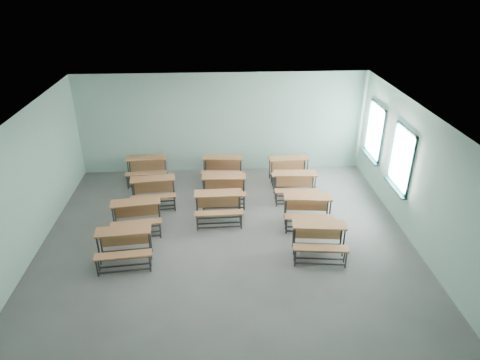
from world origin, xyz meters
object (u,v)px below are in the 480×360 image
object	(u,v)px
desk_unit_r0c0	(124,242)
desk_unit_r1c1	(218,203)
desk_unit_r2c2	(295,182)
desk_unit_r1c0	(136,212)
desk_unit_r2c0	(153,188)
desk_unit_r3c2	(289,166)
desk_unit_r0c2	(319,236)
desk_unit_r3c1	(222,166)
desk_unit_r3c0	(147,166)
desk_unit_r2c1	(224,186)
desk_unit_r1c2	(308,207)

from	to	relation	value
desk_unit_r0c0	desk_unit_r1c1	xyz separation A→B (m)	(2.13, 1.64, 0.00)
desk_unit_r2c2	desk_unit_r1c0	bearing A→B (deg)	-158.77
desk_unit_r2c0	desk_unit_r3c2	size ratio (longest dim) A/B	1.02
desk_unit_r0c2	desk_unit_r3c2	bearing A→B (deg)	97.51
desk_unit_r3c1	desk_unit_r0c2	bearing A→B (deg)	-56.37
desk_unit_r2c0	desk_unit_r3c0	distance (m)	1.52
desk_unit_r3c0	desk_unit_r3c2	size ratio (longest dim) A/B	1.00
desk_unit_r1c1	desk_unit_r2c0	size ratio (longest dim) A/B	0.95
desk_unit_r2c1	desk_unit_r3c0	bearing A→B (deg)	150.69
desk_unit_r1c0	desk_unit_r1c2	world-z (taller)	same
desk_unit_r2c1	desk_unit_r3c2	size ratio (longest dim) A/B	0.99
desk_unit_r0c0	desk_unit_r2c2	world-z (taller)	same
desk_unit_r1c0	desk_unit_r2c0	distance (m)	1.33
desk_unit_r1c0	desk_unit_r3c0	distance (m)	2.78
desk_unit_r1c2	desk_unit_r1c0	bearing A→B (deg)	-174.20
desk_unit_r1c0	desk_unit_r3c1	distance (m)	3.47
desk_unit_r1c2	desk_unit_r2c2	world-z (taller)	same
desk_unit_r3c0	desk_unit_r3c1	world-z (taller)	same
desk_unit_r2c2	desk_unit_r3c0	xyz separation A→B (m)	(-4.39, 1.35, 0.00)
desk_unit_r1c2	desk_unit_r3c0	size ratio (longest dim) A/B	1.02
desk_unit_r0c2	desk_unit_r2c0	world-z (taller)	same
desk_unit_r1c1	desk_unit_r3c0	bearing A→B (deg)	130.75
desk_unit_r2c2	desk_unit_r3c2	world-z (taller)	same
desk_unit_r2c2	desk_unit_r3c1	world-z (taller)	same
desk_unit_r0c0	desk_unit_r0c2	xyz separation A→B (m)	(4.43, 0.01, 0.00)
desk_unit_r2c1	desk_unit_r3c2	xyz separation A→B (m)	(2.04, 1.16, 0.00)
desk_unit_r0c2	desk_unit_r1c2	xyz separation A→B (m)	(-0.00, 1.31, 0.00)
desk_unit_r0c0	desk_unit_r1c1	world-z (taller)	same
desk_unit_r2c1	desk_unit_r3c0	world-z (taller)	same
desk_unit_r0c2	desk_unit_r2c1	size ratio (longest dim) A/B	1.04
desk_unit_r0c0	desk_unit_r1c0	xyz separation A→B (m)	(0.07, 1.28, 0.00)
desk_unit_r1c0	desk_unit_r3c0	size ratio (longest dim) A/B	1.03
desk_unit_r2c2	desk_unit_r1c1	bearing A→B (deg)	-151.45
desk_unit_r1c1	desk_unit_r2c1	world-z (taller)	same
desk_unit_r2c0	desk_unit_r2c1	world-z (taller)	same
desk_unit_r0c2	desk_unit_r3c1	bearing A→B (deg)	124.74
desk_unit_r0c0	desk_unit_r3c1	bearing A→B (deg)	54.49
desk_unit_r0c0	desk_unit_r2c0	world-z (taller)	same
desk_unit_r2c0	desk_unit_r0c0	bearing A→B (deg)	-103.27
desk_unit_r2c0	desk_unit_r3c1	size ratio (longest dim) A/B	1.01
desk_unit_r2c2	desk_unit_r3c1	bearing A→B (deg)	151.51
desk_unit_r2c1	desk_unit_r2c2	world-z (taller)	same
desk_unit_r1c0	desk_unit_r1c1	xyz separation A→B (m)	(2.06, 0.36, 0.00)
desk_unit_r2c0	desk_unit_r2c2	world-z (taller)	same
desk_unit_r2c0	desk_unit_r2c2	distance (m)	4.01
desk_unit_r3c2	desk_unit_r2c0	bearing A→B (deg)	-167.03
desk_unit_r0c2	desk_unit_r3c0	size ratio (longest dim) A/B	1.02
desk_unit_r3c1	desk_unit_r2c0	bearing A→B (deg)	-139.91
desk_unit_r0c0	desk_unit_r2c0	size ratio (longest dim) A/B	1.00
desk_unit_r2c2	desk_unit_r2c0	bearing A→B (deg)	-175.48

